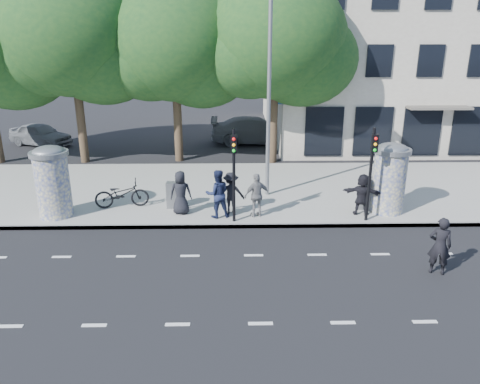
{
  "coord_description": "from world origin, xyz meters",
  "views": [
    {
      "loc": [
        -0.67,
        -11.79,
        6.73
      ],
      "look_at": [
        -0.39,
        3.5,
        1.38
      ],
      "focal_mm": 35.0,
      "sensor_mm": 36.0,
      "label": 1
    }
  ],
  "objects_px": {
    "bicycle": "(122,194)",
    "street_lamp": "(269,82)",
    "ped_f": "(362,194)",
    "ped_a": "(181,193)",
    "traffic_pole_near": "(234,166)",
    "car_left": "(40,134)",
    "ad_column_left": "(52,180)",
    "ad_column_right": "(390,176)",
    "ped_d": "(231,193)",
    "ped_e": "(257,195)",
    "man_road": "(440,246)",
    "car_right": "(256,130)",
    "traffic_pole_far": "(371,165)",
    "cabinet_right": "(367,193)",
    "cabinet_left": "(173,195)",
    "ped_c": "(217,194)"
  },
  "relations": [
    {
      "from": "ad_column_left",
      "to": "man_road",
      "type": "bearing_deg",
      "value": -19.03
    },
    {
      "from": "ad_column_right",
      "to": "man_road",
      "type": "distance_m",
      "value": 4.55
    },
    {
      "from": "ped_a",
      "to": "cabinet_left",
      "type": "relative_size",
      "value": 1.62
    },
    {
      "from": "ped_f",
      "to": "bicycle",
      "type": "bearing_deg",
      "value": 10.32
    },
    {
      "from": "ad_column_left",
      "to": "ped_e",
      "type": "bearing_deg",
      "value": -1.67
    },
    {
      "from": "traffic_pole_far",
      "to": "ped_d",
      "type": "xyz_separation_m",
      "value": [
        -4.91,
        0.89,
        -1.29
      ]
    },
    {
      "from": "ped_d",
      "to": "cabinet_right",
      "type": "bearing_deg",
      "value": 179.23
    },
    {
      "from": "bicycle",
      "to": "cabinet_right",
      "type": "relative_size",
      "value": 1.65
    },
    {
      "from": "ped_c",
      "to": "man_road",
      "type": "height_order",
      "value": "ped_c"
    },
    {
      "from": "ad_column_left",
      "to": "ped_e",
      "type": "xyz_separation_m",
      "value": [
        7.44,
        -0.22,
        -0.56
      ]
    },
    {
      "from": "ad_column_right",
      "to": "ped_e",
      "type": "xyz_separation_m",
      "value": [
        -4.96,
        -0.42,
        -0.56
      ]
    },
    {
      "from": "man_road",
      "to": "car_right",
      "type": "xyz_separation_m",
      "value": [
        -4.43,
        16.49,
        -0.07
      ]
    },
    {
      "from": "ped_c",
      "to": "bicycle",
      "type": "relative_size",
      "value": 0.88
    },
    {
      "from": "cabinet_right",
      "to": "traffic_pole_far",
      "type": "bearing_deg",
      "value": -90.87
    },
    {
      "from": "ad_column_right",
      "to": "ped_c",
      "type": "distance_m",
      "value": 6.43
    },
    {
      "from": "traffic_pole_near",
      "to": "car_right",
      "type": "xyz_separation_m",
      "value": [
        1.43,
        12.9,
        -1.43
      ]
    },
    {
      "from": "ped_f",
      "to": "ped_a",
      "type": "bearing_deg",
      "value": 14.24
    },
    {
      "from": "ad_column_right",
      "to": "car_right",
      "type": "height_order",
      "value": "ad_column_right"
    },
    {
      "from": "man_road",
      "to": "cabinet_right",
      "type": "bearing_deg",
      "value": -61.91
    },
    {
      "from": "ad_column_left",
      "to": "man_road",
      "type": "distance_m",
      "value": 13.2
    },
    {
      "from": "ped_f",
      "to": "cabinet_left",
      "type": "relative_size",
      "value": 1.55
    },
    {
      "from": "cabinet_right",
      "to": "bicycle",
      "type": "bearing_deg",
      "value": -169.14
    },
    {
      "from": "ad_column_left",
      "to": "ad_column_right",
      "type": "height_order",
      "value": "same"
    },
    {
      "from": "street_lamp",
      "to": "man_road",
      "type": "height_order",
      "value": "street_lamp"
    },
    {
      "from": "man_road",
      "to": "bicycle",
      "type": "bearing_deg",
      "value": -7.79
    },
    {
      "from": "ad_column_right",
      "to": "bicycle",
      "type": "height_order",
      "value": "ad_column_right"
    },
    {
      "from": "traffic_pole_near",
      "to": "ped_e",
      "type": "distance_m",
      "value": 1.59
    },
    {
      "from": "traffic_pole_near",
      "to": "car_left",
      "type": "relative_size",
      "value": 0.85
    },
    {
      "from": "cabinet_right",
      "to": "ped_a",
      "type": "bearing_deg",
      "value": -164.16
    },
    {
      "from": "ped_e",
      "to": "car_right",
      "type": "relative_size",
      "value": 0.3
    },
    {
      "from": "car_left",
      "to": "car_right",
      "type": "height_order",
      "value": "car_right"
    },
    {
      "from": "car_left",
      "to": "cabinet_left",
      "type": "bearing_deg",
      "value": -114.98
    },
    {
      "from": "traffic_pole_near",
      "to": "cabinet_right",
      "type": "bearing_deg",
      "value": 13.13
    },
    {
      "from": "man_road",
      "to": "ped_a",
      "type": "bearing_deg",
      "value": -10.54
    },
    {
      "from": "ped_a",
      "to": "ped_f",
      "type": "bearing_deg",
      "value": 179.27
    },
    {
      "from": "ad_column_right",
      "to": "man_road",
      "type": "height_order",
      "value": "ad_column_right"
    },
    {
      "from": "ad_column_left",
      "to": "street_lamp",
      "type": "distance_m",
      "value": 8.9
    },
    {
      "from": "traffic_pole_far",
      "to": "ped_e",
      "type": "relative_size",
      "value": 2.06
    },
    {
      "from": "traffic_pole_near",
      "to": "cabinet_right",
      "type": "relative_size",
      "value": 2.73
    },
    {
      "from": "traffic_pole_far",
      "to": "ped_d",
      "type": "relative_size",
      "value": 2.16
    },
    {
      "from": "cabinet_left",
      "to": "ped_c",
      "type": "bearing_deg",
      "value": -26.85
    },
    {
      "from": "ad_column_right",
      "to": "man_road",
      "type": "relative_size",
      "value": 1.53
    },
    {
      "from": "ped_f",
      "to": "bicycle",
      "type": "distance_m",
      "value": 9.14
    },
    {
      "from": "cabinet_right",
      "to": "ad_column_left",
      "type": "bearing_deg",
      "value": -164.7
    },
    {
      "from": "bicycle",
      "to": "street_lamp",
      "type": "bearing_deg",
      "value": -87.25
    },
    {
      "from": "ped_d",
      "to": "ad_column_right",
      "type": "bearing_deg",
      "value": 176.12
    },
    {
      "from": "ped_a",
      "to": "traffic_pole_near",
      "type": "bearing_deg",
      "value": 158.31
    },
    {
      "from": "cabinet_right",
      "to": "car_left",
      "type": "bearing_deg",
      "value": 158.9
    },
    {
      "from": "ped_a",
      "to": "ped_e",
      "type": "bearing_deg",
      "value": 174.21
    },
    {
      "from": "street_lamp",
      "to": "car_left",
      "type": "relative_size",
      "value": 2.0
    }
  ]
}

